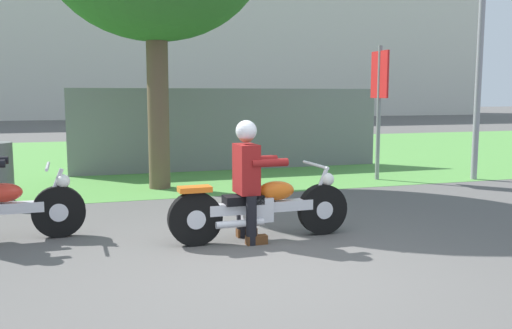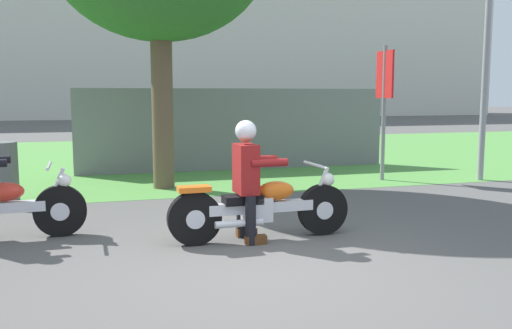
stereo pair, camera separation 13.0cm
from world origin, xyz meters
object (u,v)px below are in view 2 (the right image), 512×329
Objects in this scene: streetlight_pole at (494,11)px; sign_banner at (384,92)px; motorcycle_lead at (262,207)px; rider_lead at (247,171)px.

streetlight_pole reaches higher than sign_banner.
streetlight_pole is at bearing -15.71° from sign_banner.
rider_lead is (-0.17, -0.00, 0.43)m from motorcycle_lead.
sign_banner is (3.58, 3.60, 1.35)m from motorcycle_lead.
motorcycle_lead is at bearing -0.88° from rider_lead.
rider_lead is 0.53× the size of sign_banner.
rider_lead is at bearing 179.12° from motorcycle_lead.
streetlight_pole is at bearing 26.83° from rider_lead.
streetlight_pole is (5.55, 3.04, 2.87)m from motorcycle_lead.
motorcycle_lead is 0.46m from rider_lead.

